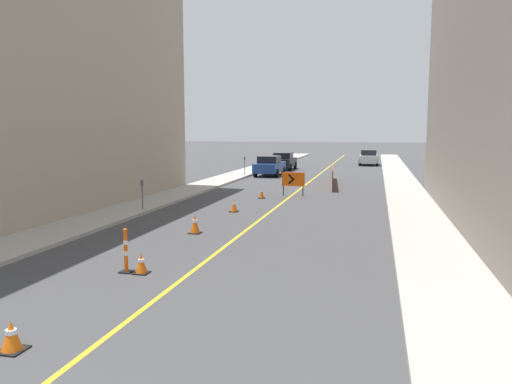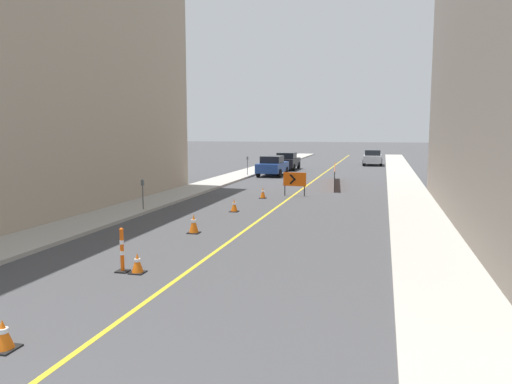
# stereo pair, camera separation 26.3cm
# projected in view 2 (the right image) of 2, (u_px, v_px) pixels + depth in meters

# --- Properties ---
(lane_stripe) EXTENTS (0.12, 71.57, 0.01)m
(lane_stripe) POSITION_uv_depth(u_px,v_px,m) (318.00, 177.00, 38.49)
(lane_stripe) COLOR gold
(lane_stripe) RESTS_ON ground_plane
(sidewalk_left) EXTENTS (2.29, 71.57, 0.13)m
(sidewalk_left) POSITION_uv_depth(u_px,v_px,m) (240.00, 175.00, 40.02)
(sidewalk_left) COLOR #ADA89E
(sidewalk_left) RESTS_ON ground_plane
(sidewalk_right) EXTENTS (2.29, 71.57, 0.13)m
(sidewalk_right) POSITION_uv_depth(u_px,v_px,m) (403.00, 178.00, 36.95)
(sidewalk_right) COLOR #ADA89E
(sidewalk_right) RESTS_ON ground_plane
(building_facade_left) EXTENTS (6.00, 24.83, 13.72)m
(building_facade_left) POSITION_uv_depth(u_px,v_px,m) (1.00, 50.00, 20.28)
(building_facade_left) COLOR tan
(building_facade_left) RESTS_ON ground_plane
(traffic_cone_nearest) EXTENTS (0.43, 0.43, 0.52)m
(traffic_cone_nearest) POSITION_uv_depth(u_px,v_px,m) (3.00, 335.00, 8.27)
(traffic_cone_nearest) COLOR black
(traffic_cone_nearest) RESTS_ON ground_plane
(traffic_cone_second) EXTENTS (0.37, 0.37, 0.52)m
(traffic_cone_second) POSITION_uv_depth(u_px,v_px,m) (137.00, 263.00, 12.72)
(traffic_cone_second) COLOR black
(traffic_cone_second) RESTS_ON ground_plane
(traffic_cone_third) EXTENTS (0.42, 0.42, 0.68)m
(traffic_cone_third) POSITION_uv_depth(u_px,v_px,m) (194.00, 224.00, 17.64)
(traffic_cone_third) COLOR black
(traffic_cone_third) RESTS_ON ground_plane
(traffic_cone_fourth) EXTENTS (0.38, 0.38, 0.56)m
(traffic_cone_fourth) POSITION_uv_depth(u_px,v_px,m) (234.00, 206.00, 22.28)
(traffic_cone_fourth) COLOR black
(traffic_cone_fourth) RESTS_ON ground_plane
(traffic_cone_fifth) EXTENTS (0.36, 0.36, 0.59)m
(traffic_cone_fifth) POSITION_uv_depth(u_px,v_px,m) (263.00, 193.00, 26.67)
(traffic_cone_fifth) COLOR black
(traffic_cone_fifth) RESTS_ON ground_plane
(delineator_post_front) EXTENTS (0.31, 0.31, 1.16)m
(delineator_post_front) POSITION_uv_depth(u_px,v_px,m) (122.00, 253.00, 12.79)
(delineator_post_front) COLOR black
(delineator_post_front) RESTS_ON ground_plane
(arrow_barricade_primary) EXTENTS (1.29, 0.18, 1.31)m
(arrow_barricade_primary) POSITION_uv_depth(u_px,v_px,m) (295.00, 180.00, 27.56)
(arrow_barricade_primary) COLOR #EF560C
(arrow_barricade_primary) RESTS_ON ground_plane
(safety_mesh_fence) EXTENTS (0.83, 8.63, 1.23)m
(safety_mesh_fence) POSITION_uv_depth(u_px,v_px,m) (335.00, 176.00, 33.27)
(safety_mesh_fence) COLOR #EF560C
(safety_mesh_fence) RESTS_ON ground_plane
(parked_car_curb_near) EXTENTS (1.94, 4.32, 1.59)m
(parked_car_curb_near) POSITION_uv_depth(u_px,v_px,m) (272.00, 166.00, 39.75)
(parked_car_curb_near) COLOR navy
(parked_car_curb_near) RESTS_ON ground_plane
(parked_car_curb_mid) EXTENTS (1.93, 4.31, 1.59)m
(parked_car_curb_mid) POSITION_uv_depth(u_px,v_px,m) (287.00, 161.00, 45.75)
(parked_car_curb_mid) COLOR black
(parked_car_curb_mid) RESTS_ON ground_plane
(parked_car_curb_far) EXTENTS (1.93, 4.31, 1.59)m
(parked_car_curb_far) POSITION_uv_depth(u_px,v_px,m) (373.00, 158.00, 51.61)
(parked_car_curb_far) COLOR #B7B7BC
(parked_car_curb_far) RESTS_ON ground_plane
(parking_meter_near_curb) EXTENTS (0.12, 0.11, 1.34)m
(parking_meter_near_curb) POSITION_uv_depth(u_px,v_px,m) (143.00, 188.00, 22.04)
(parking_meter_near_curb) COLOR #4C4C51
(parking_meter_near_curb) RESTS_ON sidewalk_left
(parking_meter_far_curb) EXTENTS (0.12, 0.11, 1.48)m
(parking_meter_far_curb) POSITION_uv_depth(u_px,v_px,m) (247.00, 162.00, 38.94)
(parking_meter_far_curb) COLOR #4C4C51
(parking_meter_far_curb) RESTS_ON sidewalk_left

